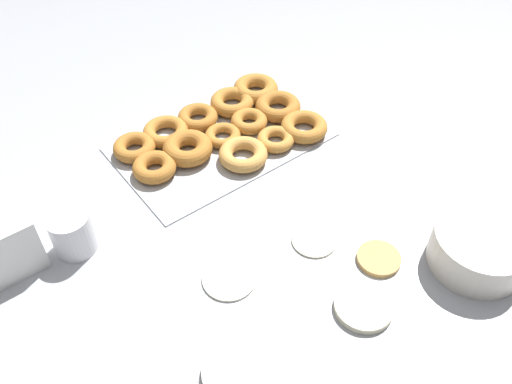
{
  "coord_description": "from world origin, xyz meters",
  "views": [
    {
      "loc": [
        0.4,
        0.51,
        0.8
      ],
      "look_at": [
        -0.06,
        -0.08,
        0.04
      ],
      "focal_mm": 38.0,
      "sensor_mm": 36.0,
      "label": 1
    }
  ],
  "objects_px": {
    "pancake_0": "(379,259)",
    "pancake_4": "(229,278)",
    "pancake_1": "(239,373)",
    "batter_bowl": "(479,249)",
    "donut_tray": "(225,129)",
    "pancake_2": "(314,239)",
    "pancake_3": "(364,306)",
    "paper_cup": "(72,233)"
  },
  "relations": [
    {
      "from": "pancake_3",
      "to": "pancake_4",
      "type": "height_order",
      "value": "pancake_3"
    },
    {
      "from": "pancake_2",
      "to": "pancake_1",
      "type": "bearing_deg",
      "value": 25.69
    },
    {
      "from": "pancake_2",
      "to": "paper_cup",
      "type": "distance_m",
      "value": 0.45
    },
    {
      "from": "pancake_2",
      "to": "paper_cup",
      "type": "height_order",
      "value": "paper_cup"
    },
    {
      "from": "pancake_1",
      "to": "donut_tray",
      "type": "relative_size",
      "value": 0.25
    },
    {
      "from": "paper_cup",
      "to": "donut_tray",
      "type": "bearing_deg",
      "value": -166.4
    },
    {
      "from": "pancake_3",
      "to": "batter_bowl",
      "type": "distance_m",
      "value": 0.24
    },
    {
      "from": "pancake_1",
      "to": "batter_bowl",
      "type": "bearing_deg",
      "value": 169.96
    },
    {
      "from": "pancake_3",
      "to": "donut_tray",
      "type": "bearing_deg",
      "value": -98.68
    },
    {
      "from": "pancake_1",
      "to": "pancake_2",
      "type": "bearing_deg",
      "value": -154.31
    },
    {
      "from": "pancake_2",
      "to": "donut_tray",
      "type": "relative_size",
      "value": 0.18
    },
    {
      "from": "pancake_2",
      "to": "pancake_4",
      "type": "bearing_deg",
      "value": -8.2
    },
    {
      "from": "pancake_3",
      "to": "paper_cup",
      "type": "height_order",
      "value": "paper_cup"
    },
    {
      "from": "pancake_1",
      "to": "pancake_3",
      "type": "relative_size",
      "value": 1.14
    },
    {
      "from": "pancake_1",
      "to": "donut_tray",
      "type": "bearing_deg",
      "value": -123.07
    },
    {
      "from": "pancake_0",
      "to": "pancake_3",
      "type": "distance_m",
      "value": 0.11
    },
    {
      "from": "pancake_0",
      "to": "pancake_4",
      "type": "relative_size",
      "value": 0.84
    },
    {
      "from": "pancake_2",
      "to": "batter_bowl",
      "type": "height_order",
      "value": "batter_bowl"
    },
    {
      "from": "pancake_1",
      "to": "pancake_3",
      "type": "xyz_separation_m",
      "value": [
        -0.24,
        0.03,
        -0.0
      ]
    },
    {
      "from": "pancake_0",
      "to": "batter_bowl",
      "type": "bearing_deg",
      "value": 141.77
    },
    {
      "from": "batter_bowl",
      "to": "pancake_0",
      "type": "bearing_deg",
      "value": -38.23
    },
    {
      "from": "batter_bowl",
      "to": "paper_cup",
      "type": "relative_size",
      "value": 2.01
    },
    {
      "from": "pancake_2",
      "to": "pancake_3",
      "type": "distance_m",
      "value": 0.17
    },
    {
      "from": "donut_tray",
      "to": "paper_cup",
      "type": "relative_size",
      "value": 5.45
    },
    {
      "from": "pancake_1",
      "to": "pancake_3",
      "type": "height_order",
      "value": "pancake_1"
    },
    {
      "from": "pancake_2",
      "to": "donut_tray",
      "type": "xyz_separation_m",
      "value": [
        -0.05,
        -0.36,
        0.01
      ]
    },
    {
      "from": "pancake_0",
      "to": "pancake_1",
      "type": "distance_m",
      "value": 0.34
    },
    {
      "from": "pancake_2",
      "to": "pancake_0",
      "type": "bearing_deg",
      "value": 120.84
    },
    {
      "from": "pancake_4",
      "to": "donut_tray",
      "type": "distance_m",
      "value": 0.4
    },
    {
      "from": "donut_tray",
      "to": "batter_bowl",
      "type": "bearing_deg",
      "value": 104.94
    },
    {
      "from": "pancake_1",
      "to": "batter_bowl",
      "type": "xyz_separation_m",
      "value": [
        -0.47,
        0.08,
        0.03
      ]
    },
    {
      "from": "pancake_1",
      "to": "pancake_3",
      "type": "distance_m",
      "value": 0.24
    },
    {
      "from": "pancake_3",
      "to": "pancake_4",
      "type": "bearing_deg",
      "value": -51.96
    },
    {
      "from": "pancake_4",
      "to": "paper_cup",
      "type": "xyz_separation_m",
      "value": [
        0.19,
        -0.23,
        0.04
      ]
    },
    {
      "from": "pancake_3",
      "to": "paper_cup",
      "type": "distance_m",
      "value": 0.54
    },
    {
      "from": "donut_tray",
      "to": "batter_bowl",
      "type": "distance_m",
      "value": 0.6
    },
    {
      "from": "pancake_3",
      "to": "paper_cup",
      "type": "xyz_separation_m",
      "value": [
        0.33,
        -0.42,
        0.04
      ]
    },
    {
      "from": "pancake_1",
      "to": "pancake_2",
      "type": "relative_size",
      "value": 1.36
    },
    {
      "from": "pancake_0",
      "to": "paper_cup",
      "type": "relative_size",
      "value": 0.95
    },
    {
      "from": "pancake_3",
      "to": "pancake_4",
      "type": "distance_m",
      "value": 0.24
    },
    {
      "from": "pancake_2",
      "to": "paper_cup",
      "type": "bearing_deg",
      "value": -35.44
    },
    {
      "from": "pancake_1",
      "to": "paper_cup",
      "type": "relative_size",
      "value": 1.37
    }
  ]
}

